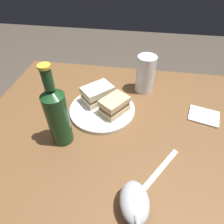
{
  "coord_description": "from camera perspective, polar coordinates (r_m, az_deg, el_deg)",
  "views": [
    {
      "loc": [
        0.04,
        -0.49,
        1.29
      ],
      "look_at": [
        -0.04,
        0.03,
        0.79
      ],
      "focal_mm": 30.82,
      "sensor_mm": 36.0,
      "label": 1
    }
  ],
  "objects": [
    {
      "name": "fork",
      "position": [
        0.62,
        14.2,
        -16.15
      ],
      "size": [
        0.12,
        0.16,
        0.01
      ],
      "primitive_type": "cube",
      "rotation": [
        0.0,
        0.0,
        4.11
      ],
      "color": "silver",
      "rests_on": "dining_table"
    },
    {
      "name": "napkin",
      "position": [
        0.82,
        25.55,
        -1.09
      ],
      "size": [
        0.13,
        0.12,
        0.01
      ],
      "primitive_type": "cube",
      "rotation": [
        0.0,
        0.0,
        -0.26
      ],
      "color": "white",
      "rests_on": "dining_table"
    },
    {
      "name": "sandwich_half_right",
      "position": [
        0.78,
        -4.29,
        5.36
      ],
      "size": [
        0.14,
        0.14,
        0.07
      ],
      "color": "beige",
      "rests_on": "plate"
    },
    {
      "name": "cider_bottle",
      "position": [
        0.61,
        -15.94,
        -0.83
      ],
      "size": [
        0.07,
        0.07,
        0.29
      ],
      "color": "#19421E",
      "rests_on": "dining_table"
    },
    {
      "name": "gravy_boat",
      "position": [
        0.52,
        6.72,
        -25.14
      ],
      "size": [
        0.09,
        0.13,
        0.07
      ],
      "color": "#B7B7BC",
      "rests_on": "dining_table"
    },
    {
      "name": "ground_plane",
      "position": [
        1.38,
        1.79,
        -26.06
      ],
      "size": [
        6.0,
        6.0,
        0.0
      ],
      "primitive_type": "plane",
      "color": "#4C4238"
    },
    {
      "name": "potato_wedge_left_edge",
      "position": [
        0.77,
        -0.43,
        3.01
      ],
      "size": [
        0.04,
        0.05,
        0.02
      ],
      "primitive_type": "cube",
      "rotation": [
        0.0,
        0.0,
        4.17
      ],
      "color": "#AD702D",
      "rests_on": "plate"
    },
    {
      "name": "potato_wedge_back",
      "position": [
        0.77,
        3.48,
        2.19
      ],
      "size": [
        0.04,
        0.03,
        0.01
      ],
      "primitive_type": "cube",
      "rotation": [
        0.0,
        0.0,
        2.92
      ],
      "color": "#AD702D",
      "rests_on": "plate"
    },
    {
      "name": "potato_wedge_right_edge",
      "position": [
        0.75,
        2.88,
        1.59
      ],
      "size": [
        0.05,
        0.03,
        0.02
      ],
      "primitive_type": "cube",
      "rotation": [
        0.0,
        0.0,
        0.15
      ],
      "color": "gold",
      "rests_on": "plate"
    },
    {
      "name": "plate",
      "position": [
        0.77,
        -2.89,
        0.78
      ],
      "size": [
        0.26,
        0.26,
        0.02
      ],
      "primitive_type": "cylinder",
      "color": "silver",
      "rests_on": "dining_table"
    },
    {
      "name": "potato_wedge_middle",
      "position": [
        0.79,
        -0.76,
        4.04
      ],
      "size": [
        0.05,
        0.05,
        0.02
      ],
      "primitive_type": "cube",
      "rotation": [
        0.0,
        0.0,
        5.59
      ],
      "color": "gold",
      "rests_on": "plate"
    },
    {
      "name": "dining_table",
      "position": [
        1.03,
        2.27,
        -18.52
      ],
      "size": [
        1.08,
        0.82,
        0.76
      ],
      "primitive_type": "cube",
      "color": "brown",
      "rests_on": "ground"
    },
    {
      "name": "potato_wedge_front",
      "position": [
        0.79,
        -2.9,
        3.5
      ],
      "size": [
        0.03,
        0.04,
        0.02
      ],
      "primitive_type": "cube",
      "rotation": [
        0.0,
        0.0,
        1.84
      ],
      "color": "#B77F33",
      "rests_on": "plate"
    },
    {
      "name": "pint_glass",
      "position": [
        0.85,
        9.76,
        10.44
      ],
      "size": [
        0.08,
        0.08,
        0.16
      ],
      "color": "white",
      "rests_on": "dining_table"
    },
    {
      "name": "sandwich_half_left",
      "position": [
        0.73,
        0.71,
        1.98
      ],
      "size": [
        0.12,
        0.13,
        0.06
      ],
      "color": "#CCB284",
      "rests_on": "plate"
    }
  ]
}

